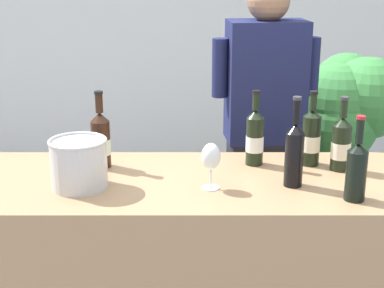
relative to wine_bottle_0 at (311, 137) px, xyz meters
name	(u,v)px	position (x,y,z in m)	size (l,w,h in m)	color
wall_back	(197,12)	(-0.47, 2.42, 0.32)	(8.00, 0.10, 2.80)	silver
counter	(202,284)	(-0.47, -0.18, -0.60)	(1.98, 0.70, 0.96)	#9E7A56
wine_bottle_0	(311,137)	(0.00, 0.00, 0.00)	(0.08, 0.08, 0.32)	black
wine_bottle_1	(254,137)	(-0.24, 0.00, 0.00)	(0.08, 0.08, 0.33)	black
wine_bottle_2	(100,140)	(-0.90, -0.03, 0.00)	(0.08, 0.08, 0.33)	black
wine_bottle_3	(341,144)	(0.11, -0.07, -0.01)	(0.08, 0.08, 0.32)	black
wine_bottle_4	(356,169)	(0.09, -0.39, 0.00)	(0.08, 0.08, 0.32)	black
wine_bottle_5	(294,152)	(-0.11, -0.25, 0.02)	(0.07, 0.07, 0.36)	black
wine_glass	(211,158)	(-0.44, -0.28, 0.00)	(0.07, 0.07, 0.18)	silver
ice_bucket	(78,163)	(-0.95, -0.27, -0.02)	(0.23, 0.23, 0.20)	silver
person_server	(262,150)	(-0.13, 0.54, -0.23)	(0.55, 0.28, 1.72)	black
potted_shrub	(345,122)	(0.38, 0.88, -0.17)	(0.63, 0.62, 1.30)	brown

